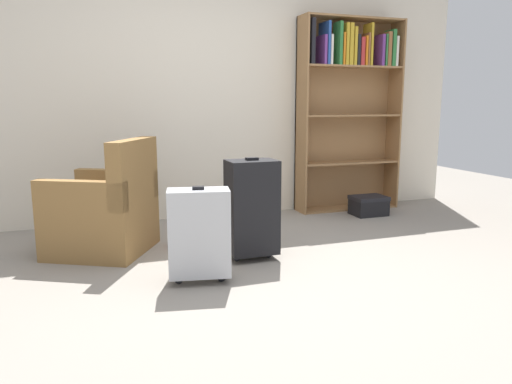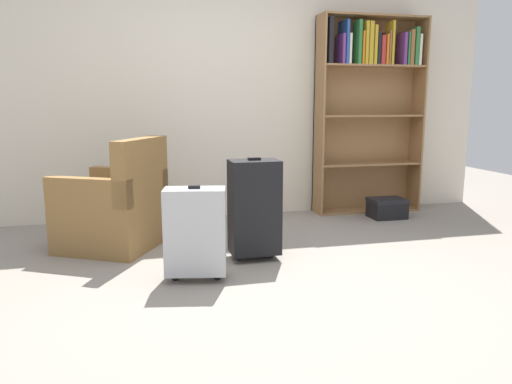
% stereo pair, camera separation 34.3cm
% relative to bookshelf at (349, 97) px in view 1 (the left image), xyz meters
% --- Properties ---
extents(ground_plane, '(10.28, 10.28, 0.00)m').
position_rel_bookshelf_xyz_m(ground_plane, '(-1.59, -1.93, -1.24)').
color(ground_plane, gray).
extents(back_wall, '(5.87, 0.10, 2.60)m').
position_rel_bookshelf_xyz_m(back_wall, '(-1.59, 0.18, 0.06)').
color(back_wall, beige).
rests_on(back_wall, ground).
extents(bookshelf, '(1.16, 0.29, 2.06)m').
position_rel_bookshelf_xyz_m(bookshelf, '(0.00, 0.00, 0.00)').
color(bookshelf, olive).
rests_on(bookshelf, ground).
extents(armchair, '(0.95, 0.95, 0.90)m').
position_rel_bookshelf_xyz_m(armchair, '(-2.61, -0.82, -0.92)').
color(armchair, olive).
rests_on(armchair, ground).
extents(mug, '(0.12, 0.08, 0.10)m').
position_rel_bookshelf_xyz_m(mug, '(-2.09, -0.88, -1.19)').
color(mug, red).
rests_on(mug, ground).
extents(storage_box, '(0.36, 0.27, 0.20)m').
position_rel_bookshelf_xyz_m(storage_box, '(0.06, -0.39, -1.13)').
color(storage_box, black).
rests_on(storage_box, ground).
extents(suitcase_silver, '(0.43, 0.28, 0.64)m').
position_rel_bookshelf_xyz_m(suitcase_silver, '(-2.07, -1.72, -0.90)').
color(suitcase_silver, '#B7BABF').
rests_on(suitcase_silver, ground).
extents(suitcase_black, '(0.37, 0.26, 0.78)m').
position_rel_bookshelf_xyz_m(suitcase_black, '(-1.58, -1.38, -0.84)').
color(suitcase_black, black).
rests_on(suitcase_black, ground).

